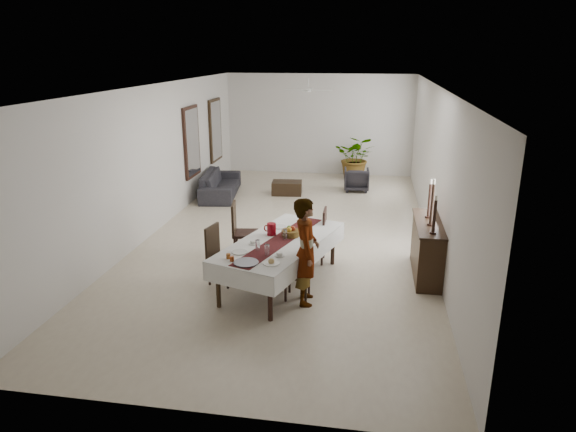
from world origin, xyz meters
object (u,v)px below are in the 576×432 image
(red_pitcher, at_px, (272,229))
(woman, at_px, (306,251))
(dining_table_top, at_px, (281,242))
(sideboard_body, at_px, (427,250))
(sofa, at_px, (221,184))

(red_pitcher, height_order, woman, woman)
(dining_table_top, bearing_deg, woman, -31.42)
(sideboard_body, xyz_separation_m, sofa, (-5.19, 4.58, -0.16))
(red_pitcher, bearing_deg, sideboard_body, 11.51)
(sofa, bearing_deg, dining_table_top, -161.47)
(sideboard_body, distance_m, sofa, 6.93)
(dining_table_top, xyz_separation_m, woman, (0.51, -0.60, 0.10))
(dining_table_top, bearing_deg, sideboard_body, 35.35)
(dining_table_top, relative_size, sofa, 1.13)
(sideboard_body, height_order, sofa, sideboard_body)
(red_pitcher, bearing_deg, dining_table_top, -48.95)
(dining_table_top, relative_size, red_pitcher, 12.00)
(woman, relative_size, sofa, 0.77)
(red_pitcher, relative_size, woman, 0.12)
(sideboard_body, bearing_deg, woman, -145.40)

